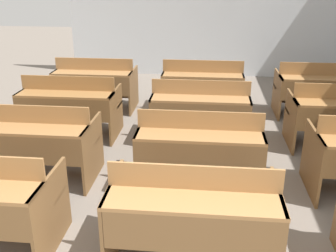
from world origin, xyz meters
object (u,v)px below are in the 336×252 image
bench_second_left (34,141)px  bench_back_right (319,88)px  bench_front_center (193,213)px  bench_third_center (200,110)px  bench_back_left (95,83)px  bench_second_center (200,148)px  bench_third_left (70,105)px  bench_back_center (202,85)px

bench_second_left → bench_back_right: size_ratio=1.00×
bench_front_center → bench_back_right: same height
bench_front_center → bench_third_center: bearing=90.2°
bench_third_center → bench_back_left: 2.13m
bench_second_left → bench_second_center: 1.79m
bench_third_left → bench_second_left: bearing=-88.8°
bench_third_center → bench_back_center: 1.23m
bench_back_right → bench_back_left: bearing=-179.6°
bench_second_left → bench_back_left: 2.42m
bench_third_center → bench_back_left: (-1.76, 1.20, 0.00)m
bench_second_center → bench_front_center: bearing=-90.9°
bench_third_center → bench_second_left: bearing=-145.4°
bench_second_center → bench_third_center: size_ratio=1.00×
bench_front_center → bench_third_left: size_ratio=1.00×
bench_third_center → bench_back_center: (0.00, 1.23, 0.00)m
bench_second_center → bench_third_left: size_ratio=1.00×
bench_back_right → bench_front_center: bearing=-116.7°
bench_front_center → bench_back_right: (1.83, 3.63, 0.00)m
bench_second_center → bench_third_center: bearing=91.2°
bench_front_center → bench_back_center: same height
bench_back_left → bench_back_center: bearing=0.8°
bench_second_center → bench_back_right: (1.81, 2.44, 0.00)m
bench_back_center → bench_back_right: (1.83, -0.00, 0.00)m
bench_second_left → bench_back_center: (1.77, 2.44, 0.00)m
bench_second_left → bench_back_left: same height
bench_second_left → bench_back_center: size_ratio=1.00×
bench_third_left → bench_back_right: 3.82m
bench_back_left → bench_back_center: size_ratio=1.00×
bench_third_left → bench_back_left: same height
bench_back_center → bench_back_right: 1.83m
bench_second_center → bench_back_right: size_ratio=1.00×
bench_third_left → bench_back_left: size_ratio=1.00×
bench_second_left → bench_back_left: (0.00, 2.42, 0.00)m
bench_second_center → bench_back_right: bearing=53.5°
bench_second_left → bench_third_left: same height
bench_front_center → bench_back_right: size_ratio=1.00×
bench_front_center → bench_third_left: bearing=126.5°
bench_front_center → bench_back_left: size_ratio=1.00×
bench_second_left → bench_back_left: bearing=90.0°
bench_front_center → bench_back_center: 3.63m
bench_second_left → bench_third_left: 1.24m
bench_second_center → bench_back_right: same height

